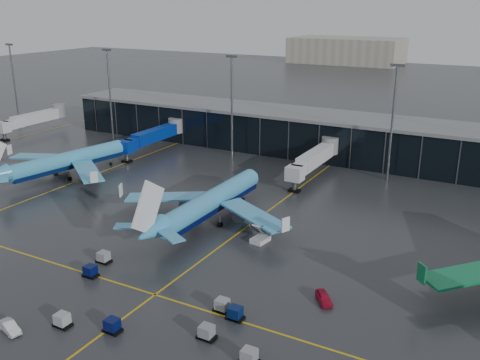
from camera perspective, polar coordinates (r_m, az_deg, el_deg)
The scene contains 11 objects.
ground at distance 90.99m, azimuth -8.31°, elevation -6.25°, with size 600.00×600.00×0.00m, color #282B2D.
terminal_pier at distance 140.87m, azimuth 6.90°, elevation 5.05°, with size 142.00×17.00×10.70m.
jet_bridges at distance 142.16m, azimuth -9.33°, elevation 4.70°, with size 94.00×27.50×7.20m.
flood_masts at distance 126.40m, azimuth 7.08°, elevation 7.40°, with size 203.00×0.50×25.50m.
taxi_lines at distance 94.12m, azimuth 0.50°, elevation -5.18°, with size 220.00×120.00×0.02m.
airliner_arkefly at distance 126.26m, azimuth -17.92°, elevation 2.99°, with size 34.42×39.20×12.05m, color #40A2D3, non-canonical shape.
airliner_klm_near at distance 95.37m, azimuth -3.00°, elevation -0.93°, with size 35.01×39.87×12.25m, color #419FD6, non-canonical shape.
baggage_carts at distance 70.75m, azimuth -8.91°, elevation -13.29°, with size 32.86×16.82×1.70m.
mobile_airstair at distance 88.81m, azimuth 2.18°, elevation -6.16°, with size 2.63×3.48×3.45m.
service_van_red at distance 73.01m, azimuth 8.95°, elevation -12.29°, with size 1.58×3.94×1.34m, color #AF0D2B.
service_van_white at distance 72.10m, azimuth -23.38°, elevation -14.19°, with size 1.36×3.89×1.28m, color silver.
Camera 1 is at (50.91, -65.32, 37.70)m, focal length 40.00 mm.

